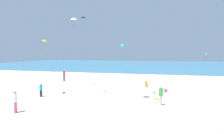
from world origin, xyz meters
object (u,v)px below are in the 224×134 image
(person_5, at_px, (165,92))
(kite_white, at_px, (74,19))
(person_1, at_px, (64,75))
(person_6, at_px, (161,94))
(person_7, at_px, (41,89))
(kite_black, at_px, (83,17))
(kite_green, at_px, (206,54))
(kite_lime, at_px, (46,41))
(person_4, at_px, (15,100))
(kite_teal, at_px, (122,45))
(kite_blue, at_px, (89,24))
(person_0, at_px, (146,85))
(person_2, at_px, (155,96))

(person_5, xyz_separation_m, kite_white, (-10.81, 1.24, 8.25))
(person_1, relative_size, person_6, 1.04)
(person_7, distance_m, kite_black, 8.32)
(person_5, distance_m, kite_green, 17.27)
(kite_lime, bearing_deg, person_5, 14.13)
(person_4, relative_size, person_5, 2.01)
(kite_white, bearing_deg, kite_lime, -103.24)
(kite_green, bearing_deg, person_4, -129.49)
(kite_teal, bearing_deg, kite_lime, -97.68)
(person_6, relative_size, kite_white, 1.13)
(kite_green, bearing_deg, kite_teal, 156.31)
(person_1, relative_size, kite_black, 1.62)
(kite_white, height_order, kite_green, kite_white)
(person_5, xyz_separation_m, kite_blue, (-10.34, 5.17, 8.28))
(person_6, bearing_deg, person_1, 6.18)
(kite_white, bearing_deg, kite_blue, 83.11)
(person_5, xyz_separation_m, kite_black, (-8.23, -2.01, 7.65))
(kite_blue, xyz_separation_m, kite_lime, (-1.47, -8.14, -3.02))
(person_6, distance_m, kite_white, 13.65)
(person_1, xyz_separation_m, person_4, (3.69, -13.81, -0.05))
(kite_white, bearing_deg, person_6, -26.46)
(person_0, height_order, kite_blue, kite_blue)
(person_0, xyz_separation_m, person_5, (2.11, -4.08, 0.02))
(kite_lime, bearing_deg, kite_black, 15.04)
(kite_blue, bearing_deg, kite_black, -73.66)
(kite_green, relative_size, kite_lime, 1.27)
(kite_green, bearing_deg, kite_white, -143.76)
(kite_teal, bearing_deg, person_4, -95.05)
(kite_green, bearing_deg, kite_lime, -137.68)
(person_1, relative_size, kite_lime, 1.33)
(kite_green, bearing_deg, person_2, -117.91)
(kite_white, distance_m, kite_green, 23.48)
(kite_blue, distance_m, kite_teal, 17.12)
(kite_teal, bearing_deg, person_5, -69.03)
(person_1, distance_m, kite_white, 9.65)
(person_2, height_order, person_7, person_7)
(person_5, distance_m, person_6, 3.93)
(person_2, relative_size, person_6, 0.48)
(person_2, distance_m, person_6, 2.02)
(person_2, relative_size, kite_black, 0.74)
(kite_white, xyz_separation_m, kite_lime, (-0.99, -4.21, -3.00))
(person_6, xyz_separation_m, kite_green, (8.46, 18.70, 3.31))
(kite_green, bearing_deg, kite_blue, -151.83)
(person_4, bearing_deg, person_2, -170.06)
(person_1, xyz_separation_m, kite_black, (6.55, -7.77, 6.95))
(person_5, bearing_deg, kite_green, 160.15)
(person_0, height_order, person_6, person_6)
(person_1, distance_m, person_5, 15.89)
(person_2, relative_size, kite_green, 0.48)
(kite_black, bearing_deg, person_7, -158.63)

